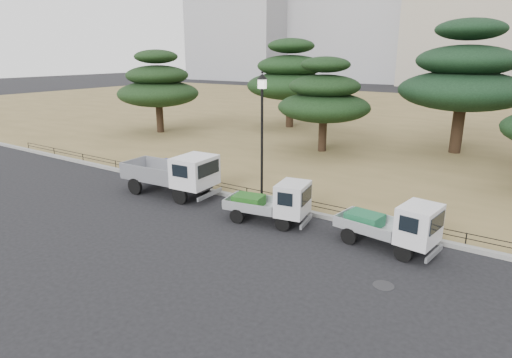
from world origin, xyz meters
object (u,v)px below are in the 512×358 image
Objects in this scene: truck_kei_rear at (394,225)px; tarp_pile at (165,168)px; truck_large at (174,172)px; street_lamp at (262,116)px; truck_kei_front at (273,202)px.

truck_kei_rear reaches higher than tarp_pile.
truck_large is 10.07m from truck_kei_rear.
truck_kei_rear is 0.64× the size of street_lamp.
tarp_pile is at bearing 139.50° from truck_large.
truck_kei_front reaches higher than tarp_pile.
truck_large is 5.54m from truck_kei_front.
truck_large reaches higher than truck_kei_rear.
truck_kei_rear is 12.69m from tarp_pile.
truck_kei_rear is 7.09m from street_lamp.
truck_kei_front is 2.52× the size of tarp_pile.
street_lamp is (3.81, 1.52, 2.69)m from truck_large.
truck_large is at bearing -172.50° from truck_kei_rear.
truck_kei_front is (5.53, -0.32, -0.25)m from truck_large.
truck_kei_rear is at bearing -6.42° from truck_kei_front.
truck_kei_rear is at bearing -4.27° from truck_large.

